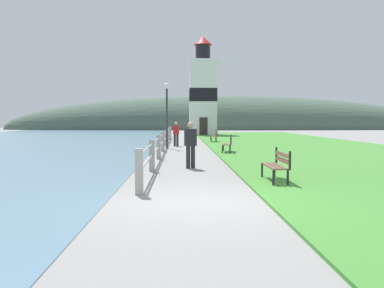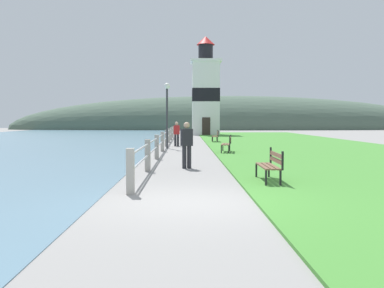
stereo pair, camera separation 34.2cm
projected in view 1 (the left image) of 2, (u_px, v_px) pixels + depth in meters
name	position (u px, v px, depth m)	size (l,w,h in m)	color
ground_plane	(198.00, 202.00, 9.02)	(160.00, 160.00, 0.00)	gray
grass_verge	(298.00, 146.00, 28.26)	(12.00, 57.21, 0.06)	#428433
seawall_railing	(164.00, 138.00, 25.63)	(0.18, 31.60, 1.08)	#A8A399
park_bench_near	(277.00, 164.00, 11.79)	(0.49, 1.69, 0.94)	brown
park_bench_midway	(228.00, 143.00, 22.25)	(0.68, 1.67, 0.94)	brown
park_bench_far	(215.00, 135.00, 32.76)	(0.53, 1.77, 0.94)	brown
lighthouse	(203.00, 93.00, 48.35)	(3.46, 3.46, 11.10)	white
person_strolling	(191.00, 143.00, 15.27)	(0.45, 0.33, 1.66)	#28282D
person_by_railing	(176.00, 133.00, 28.00)	(0.40, 0.23, 1.61)	#28282D
lamp_post	(167.00, 103.00, 25.80)	(0.36, 0.36, 3.96)	#333338
distant_hillside	(227.00, 129.00, 77.24)	(80.00, 16.00, 12.00)	#475B4C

